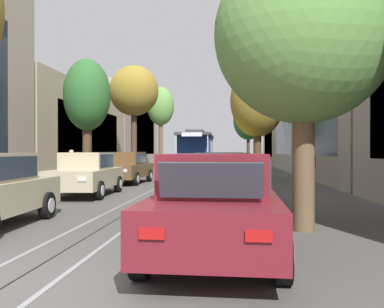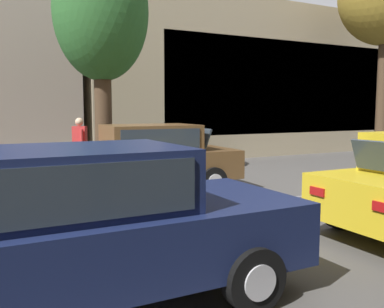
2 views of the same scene
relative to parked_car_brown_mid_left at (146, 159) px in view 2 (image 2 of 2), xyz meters
name	(u,v)px [view 2 (image 2 of 2)]	position (x,y,z in m)	size (l,w,h in m)	color
building_facade_left	(237,55)	(-6.94, 7.06, 3.50)	(4.75, 53.73, 9.94)	gray
parked_car_brown_mid_left	(146,159)	(0.00, 0.00, 0.00)	(2.14, 4.42, 1.58)	brown
parked_car_navy_mid_right	(87,226)	(5.02, -2.58, 0.00)	(2.00, 4.36, 1.58)	#19234C
street_tree_kerb_left_second	(101,14)	(-1.89, -0.45, 3.56)	(2.31, 2.45, 6.25)	#4C3826
pedestrian_on_left_pavement	(80,145)	(-2.51, -0.94, 0.17)	(0.55, 0.42, 1.70)	slate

